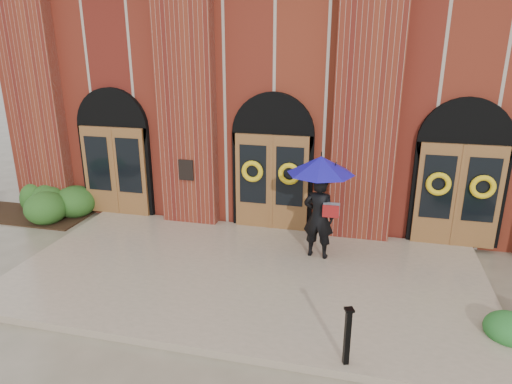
% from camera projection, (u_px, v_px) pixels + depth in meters
% --- Properties ---
extents(ground, '(90.00, 90.00, 0.00)m').
position_uv_depth(ground, '(244.00, 282.00, 9.73)').
color(ground, gray).
rests_on(ground, ground).
extents(landing, '(10.00, 5.30, 0.15)m').
position_uv_depth(landing, '(246.00, 275.00, 9.84)').
color(landing, tan).
rests_on(landing, ground).
extents(church_building, '(16.20, 12.53, 7.00)m').
position_uv_depth(church_building, '(307.00, 80.00, 16.71)').
color(church_building, maroon).
rests_on(church_building, ground).
extents(man_with_umbrella, '(1.67, 1.67, 2.37)m').
position_uv_depth(man_with_umbrella, '(320.00, 188.00, 10.04)').
color(man_with_umbrella, black).
rests_on(man_with_umbrella, landing).
extents(metal_post, '(0.17, 0.17, 0.97)m').
position_uv_depth(metal_post, '(347.00, 335.00, 6.89)').
color(metal_post, black).
rests_on(metal_post, landing).
extents(hedge_wall_left, '(3.30, 1.32, 0.85)m').
position_uv_depth(hedge_wall_left, '(25.00, 202.00, 13.26)').
color(hedge_wall_left, '#254E1A').
rests_on(hedge_wall_left, ground).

